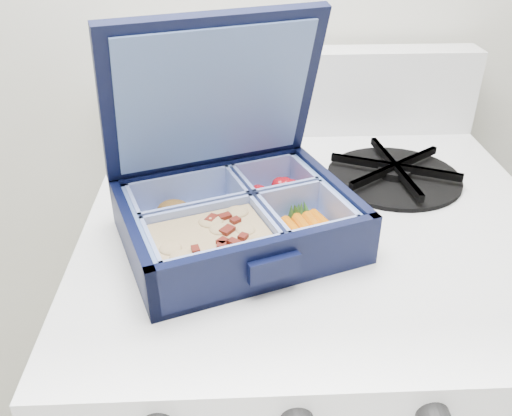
{
  "coord_description": "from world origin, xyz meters",
  "views": [
    {
      "loc": [
        -0.72,
        1.15,
        1.16
      ],
      "look_at": [
        -0.7,
        1.66,
        0.86
      ],
      "focal_mm": 38.0,
      "sensor_mm": 36.0,
      "label": 1
    }
  ],
  "objects": [
    {
      "name": "bento_box",
      "position": [
        -0.72,
        1.65,
        0.85
      ],
      "size": [
        0.29,
        0.26,
        0.06
      ],
      "primitive_type": null,
      "rotation": [
        0.0,
        0.0,
        0.35
      ],
      "color": "black",
      "rests_on": "stove"
    },
    {
      "name": "burner_grate_rear",
      "position": [
        -0.74,
        1.81,
        0.83
      ],
      "size": [
        0.16,
        0.16,
        0.02
      ],
      "primitive_type": "cylinder",
      "rotation": [
        0.0,
        0.0,
        0.05
      ],
      "color": "black",
      "rests_on": "stove"
    },
    {
      "name": "burner_grate",
      "position": [
        -0.51,
        1.78,
        0.83
      ],
      "size": [
        0.23,
        0.23,
        0.03
      ],
      "primitive_type": "cylinder",
      "rotation": [
        0.0,
        0.0,
        -0.42
      ],
      "color": "black",
      "rests_on": "stove"
    },
    {
      "name": "fork",
      "position": [
        -0.71,
        1.78,
        0.82
      ],
      "size": [
        0.05,
        0.17,
        0.01
      ],
      "primitive_type": null,
      "rotation": [
        0.0,
        0.0,
        -0.18
      ],
      "color": "#A0A4BA",
      "rests_on": "stove"
    }
  ]
}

